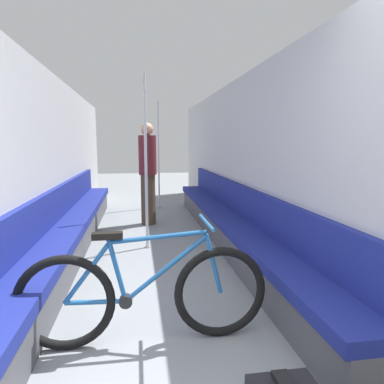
# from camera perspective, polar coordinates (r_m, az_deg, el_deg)

# --- Properties ---
(wall_left) EXTENTS (0.10, 10.14, 2.30)m
(wall_left) POSITION_cam_1_polar(r_m,az_deg,el_deg) (4.57, -23.22, 4.40)
(wall_left) COLOR #B2B2B7
(wall_left) RESTS_ON ground
(wall_right) EXTENTS (0.10, 10.14, 2.30)m
(wall_right) POSITION_cam_1_polar(r_m,az_deg,el_deg) (4.67, 9.29, 5.03)
(wall_right) COLOR #B2B2B7
(wall_right) RESTS_ON ground
(bench_seat_row_left) EXTENTS (0.42, 6.13, 0.84)m
(bench_seat_row_left) POSITION_cam_1_polar(r_m,az_deg,el_deg) (4.70, -19.67, -6.03)
(bench_seat_row_left) COLOR #4C4C51
(bench_seat_row_left) RESTS_ON ground
(bench_seat_row_right) EXTENTS (0.42, 6.13, 0.84)m
(bench_seat_row_right) POSITION_cam_1_polar(r_m,az_deg,el_deg) (4.78, 6.16, -5.36)
(bench_seat_row_right) COLOR #4C4C51
(bench_seat_row_right) RESTS_ON ground
(bicycle) EXTENTS (1.74, 0.46, 0.87)m
(bicycle) POSITION_cam_1_polar(r_m,az_deg,el_deg) (2.50, -7.85, -16.61)
(bicycle) COLOR black
(bicycle) RESTS_ON ground
(grab_pole_near) EXTENTS (0.08, 0.08, 2.28)m
(grab_pole_near) POSITION_cam_1_polar(r_m,az_deg,el_deg) (4.51, -7.70, 4.46)
(grab_pole_near) COLOR gray
(grab_pole_near) RESTS_ON ground
(grab_pole_far) EXTENTS (0.08, 0.08, 2.28)m
(grab_pole_far) POSITION_cam_1_polar(r_m,az_deg,el_deg) (7.39, -5.58, 5.95)
(grab_pole_far) COLOR gray
(grab_pole_far) RESTS_ON ground
(passenger_standing) EXTENTS (0.30, 0.30, 1.73)m
(passenger_standing) POSITION_cam_1_polar(r_m,az_deg,el_deg) (5.88, -7.38, 3.24)
(passenger_standing) COLOR #473828
(passenger_standing) RESTS_ON ground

